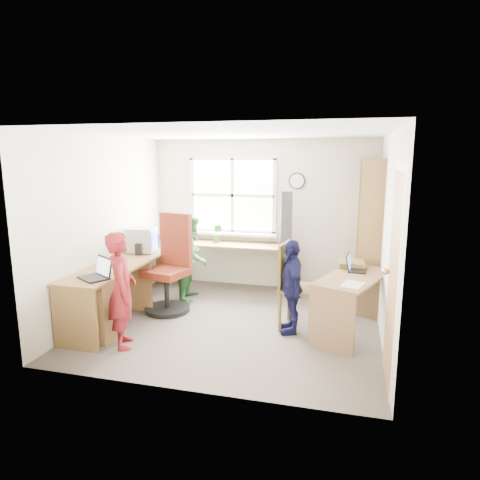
{
  "coord_description": "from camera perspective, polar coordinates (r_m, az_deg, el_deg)",
  "views": [
    {
      "loc": [
        1.38,
        -5.06,
        2.12
      ],
      "look_at": [
        0.0,
        0.25,
        1.05
      ],
      "focal_mm": 32.0,
      "sensor_mm": 36.0,
      "label": 1
    }
  ],
  "objects": [
    {
      "name": "room",
      "position": [
        5.42,
        -0.29,
        1.43
      ],
      "size": [
        3.64,
        3.44,
        2.44
      ],
      "color": "#473F38",
      "rests_on": "ground"
    },
    {
      "name": "l_desk",
      "position": [
        5.73,
        -14.21,
        -6.2
      ],
      "size": [
        2.38,
        2.95,
        0.75
      ],
      "color": "brown",
      "rests_on": "ground"
    },
    {
      "name": "right_desk",
      "position": [
        5.35,
        14.82,
        -6.7
      ],
      "size": [
        1.0,
        1.38,
        0.72
      ],
      "rotation": [
        0.0,
        0.0,
        -0.38
      ],
      "color": "brown",
      "rests_on": "ground"
    },
    {
      "name": "bookshelf",
      "position": [
        6.36,
        16.75,
        0.42
      ],
      "size": [
        0.3,
        1.02,
        2.1
      ],
      "color": "brown",
      "rests_on": "ground"
    },
    {
      "name": "swivel_chair",
      "position": [
        6.04,
        -9.27,
        -3.9
      ],
      "size": [
        0.75,
        0.75,
        1.35
      ],
      "rotation": [
        0.0,
        0.0,
        -0.23
      ],
      "color": "black",
      "rests_on": "ground"
    },
    {
      "name": "wooden_chair",
      "position": [
        5.37,
        7.23,
        -5.64
      ],
      "size": [
        0.53,
        0.53,
        1.08
      ],
      "rotation": [
        0.0,
        0.0,
        -0.13
      ],
      "color": "brown",
      "rests_on": "ground"
    },
    {
      "name": "crt_monitor",
      "position": [
        6.37,
        -12.91,
        0.01
      ],
      "size": [
        0.41,
        0.38,
        0.36
      ],
      "rotation": [
        0.0,
        0.0,
        0.16
      ],
      "color": "#A4A3A8",
      "rests_on": "l_desk"
    },
    {
      "name": "laptop_left",
      "position": [
        5.19,
        -18.43,
        -4.23
      ],
      "size": [
        0.45,
        0.43,
        0.24
      ],
      "rotation": [
        0.0,
        0.0,
        -0.55
      ],
      "color": "black",
      "rests_on": "l_desk"
    },
    {
      "name": "laptop_right",
      "position": [
        5.53,
        14.98,
        -3.46
      ],
      "size": [
        0.28,
        0.32,
        0.21
      ],
      "rotation": [
        0.0,
        0.0,
        1.47
      ],
      "color": "black",
      "rests_on": "right_desk"
    },
    {
      "name": "speaker_a",
      "position": [
        6.22,
        -13.36,
        -1.21
      ],
      "size": [
        0.1,
        0.1,
        0.17
      ],
      "rotation": [
        0.0,
        0.0,
        0.2
      ],
      "color": "black",
      "rests_on": "l_desk"
    },
    {
      "name": "speaker_b",
      "position": [
        6.68,
        -11.26,
        -0.18
      ],
      "size": [
        0.11,
        0.11,
        0.19
      ],
      "rotation": [
        0.0,
        0.0,
        -0.21
      ],
      "color": "black",
      "rests_on": "l_desk"
    },
    {
      "name": "cd_tower",
      "position": [
        6.66,
        6.19,
        2.81
      ],
      "size": [
        0.2,
        0.18,
        0.85
      ],
      "rotation": [
        0.0,
        0.0,
        0.2
      ],
      "color": "black",
      "rests_on": "l_desk"
    },
    {
      "name": "game_box",
      "position": [
        5.74,
        14.6,
        -3.08
      ],
      "size": [
        0.36,
        0.36,
        0.07
      ],
      "rotation": [
        0.0,
        0.0,
        0.1
      ],
      "color": "red",
      "rests_on": "right_desk"
    },
    {
      "name": "paper_a",
      "position": [
        5.54,
        -16.74,
        -3.76
      ],
      "size": [
        0.26,
        0.32,
        0.0
      ],
      "rotation": [
        0.0,
        0.0,
        0.23
      ],
      "color": "beige",
      "rests_on": "l_desk"
    },
    {
      "name": "paper_b",
      "position": [
        4.94,
        14.78,
        -5.77
      ],
      "size": [
        0.29,
        0.36,
        0.0
      ],
      "rotation": [
        0.0,
        0.0,
        -0.29
      ],
      "color": "beige",
      "rests_on": "right_desk"
    },
    {
      "name": "potted_plant",
      "position": [
        6.94,
        -3.05,
        0.9
      ],
      "size": [
        0.19,
        0.16,
        0.3
      ],
      "primitive_type": "imported",
      "rotation": [
        0.0,
        0.0,
        -0.19
      ],
      "color": "#317A32",
      "rests_on": "l_desk"
    },
    {
      "name": "person_red",
      "position": [
        4.98,
        -15.47,
        -6.44
      ],
      "size": [
        0.5,
        0.57,
        1.32
      ],
      "primitive_type": "imported",
      "rotation": [
        0.0,
        0.0,
        2.04
      ],
      "color": "maroon",
      "rests_on": "ground"
    },
    {
      "name": "person_green",
      "position": [
        6.47,
        -6.39,
        -2.31
      ],
      "size": [
        0.54,
        0.66,
        1.27
      ],
      "primitive_type": "imported",
      "rotation": [
        0.0,
        0.0,
        1.68
      ],
      "color": "#2A6A34",
      "rests_on": "ground"
    },
    {
      "name": "person_navy",
      "position": [
        5.24,
        6.85,
        -6.17
      ],
      "size": [
        0.48,
        0.73,
        1.16
      ],
      "primitive_type": "imported",
      "rotation": [
        0.0,
        0.0,
        -1.25
      ],
      "color": "#121238",
      "rests_on": "ground"
    }
  ]
}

